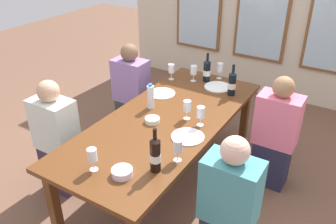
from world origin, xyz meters
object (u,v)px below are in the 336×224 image
wine_glass_0 (201,113)px  wine_glass_1 (178,146)px  wine_glass_3 (171,69)px  white_plate_0 (218,87)px  wine_glass_4 (92,156)px  seated_person_1 (275,135)px  wine_glass_2 (220,68)px  wine_bottle_0 (232,83)px  wine_glass_5 (187,107)px  water_bottle (151,97)px  seated_person_3 (229,209)px  wine_bottle_2 (207,71)px  seated_person_0 (132,94)px  seated_person_2 (57,140)px  dining_table (166,125)px  wine_glass_6 (194,70)px  tasting_bowl_0 (122,172)px  white_plate_2 (162,93)px  tasting_bowl_1 (152,120)px  wine_bottle_1 (155,155)px  white_plate_1 (188,137)px

wine_glass_0 → wine_glass_1: same height
wine_glass_1 → wine_glass_3: size_ratio=1.00×
white_plate_0 → wine_glass_4: 1.71m
white_plate_0 → seated_person_1: bearing=-19.8°
white_plate_0 → wine_glass_2: wine_glass_2 is taller
wine_bottle_0 → wine_glass_4: bearing=-102.5°
white_plate_0 → wine_glass_5: (0.04, -0.73, 0.11)m
water_bottle → seated_person_3: seated_person_3 is taller
wine_bottle_2 → seated_person_0: (-0.77, -0.32, -0.33)m
seated_person_3 → white_plate_0: bearing=117.7°
wine_glass_4 → wine_glass_5: same height
seated_person_2 → water_bottle: bearing=46.3°
seated_person_0 → dining_table: bearing=-35.3°
wine_bottle_0 → wine_glass_6: size_ratio=1.83×
tasting_bowl_0 → wine_glass_6: bearing=101.2°
wine_glass_6 → seated_person_3: 1.72m
white_plate_2 → seated_person_2: (-0.53, -0.93, -0.22)m
seated_person_0 → seated_person_2: (0.00, -1.12, 0.00)m
tasting_bowl_1 → white_plate_2: bearing=114.0°
wine_bottle_1 → wine_glass_5: 0.76m
wine_bottle_1 → wine_glass_1: 0.19m
seated_person_0 → seated_person_1: (1.65, -0.01, 0.00)m
wine_glass_5 → seated_person_3: size_ratio=0.16×
tasting_bowl_1 → water_bottle: water_bottle is taller
wine_bottle_2 → wine_glass_6: wine_bottle_2 is taller
wine_glass_0 → wine_glass_5: same height
dining_table → tasting_bowl_1: (-0.07, -0.12, 0.09)m
wine_glass_5 → wine_bottle_1: bearing=-77.9°
white_plate_1 → tasting_bowl_1: size_ratio=2.10×
wine_glass_3 → wine_glass_6: bearing=20.2°
white_plate_1 → water_bottle: 0.60m
white_plate_0 → seated_person_3: size_ratio=0.25×
tasting_bowl_1 → wine_glass_4: bearing=-89.1°
white_plate_1 → wine_glass_4: bearing=-116.9°
dining_table → wine_glass_0: size_ratio=12.74×
seated_person_3 → wine_glass_4: bearing=-158.2°
wine_bottle_0 → wine_glass_3: size_ratio=1.83×
wine_bottle_1 → wine_glass_2: wine_bottle_1 is taller
white_plate_0 → wine_glass_5: size_ratio=1.59×
water_bottle → wine_glass_5: (0.38, -0.00, 0.00)m
wine_glass_1 → seated_person_3: 0.55m
white_plate_1 → wine_bottle_2: wine_bottle_2 is taller
seated_person_0 → seated_person_3: 1.98m
wine_bottle_1 → wine_glass_6: wine_bottle_1 is taller
wine_bottle_1 → tasting_bowl_1: bearing=125.7°
white_plate_0 → wine_bottle_1: size_ratio=0.82×
wine_bottle_1 → seated_person_1: bearing=67.4°
wine_glass_6 → dining_table: bearing=-78.2°
wine_glass_4 → seated_person_2: 0.90m
white_plate_1 → white_plate_2: 0.82m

